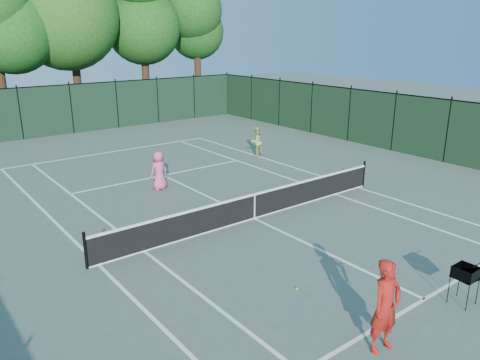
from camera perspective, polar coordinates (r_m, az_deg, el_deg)
ground at (r=16.01m, az=1.74°, el=-4.72°), size 90.00×90.00×0.00m
sideline_doubles_left at (r=13.52m, az=-16.84°, el=-9.88°), size 0.10×23.77×0.01m
sideline_doubles_right at (r=19.74m, az=14.16°, el=-0.89°), size 0.10×23.77×0.01m
sideline_singles_left at (r=13.98m, az=-11.57°, el=-8.51°), size 0.10×23.77×0.01m
sideline_singles_right at (r=18.73m, az=11.54°, el=-1.71°), size 0.10×23.77×0.01m
baseline_far at (r=25.87m, az=-15.20°, el=3.36°), size 10.97×0.10×0.01m
service_line_near at (r=12.28m, az=21.57°, el=-13.36°), size 8.23×0.10×0.01m
service_line_far at (r=21.06m, az=-9.35°, el=0.57°), size 8.23×0.10×0.01m
center_service_line at (r=16.00m, az=1.74°, el=-4.71°), size 0.10×12.80×0.01m
tennis_net at (r=15.83m, az=1.76°, el=-3.12°), size 11.69×0.09×1.06m
fence_far at (r=31.24m, az=-19.85°, el=8.10°), size 24.00×0.05×3.00m
fence_right at (r=24.71m, az=23.96°, el=5.38°), size 0.05×36.00×3.00m
tree_4 at (r=36.95m, az=-11.93°, el=20.40°), size 6.20×6.20×12.97m
tree_5 at (r=39.83m, az=-5.36°, el=19.82°), size 5.80×5.80×12.23m
coach at (r=9.82m, az=17.36°, el=-14.48°), size 0.99×0.63×1.95m
player_pink at (r=18.99m, az=-9.84°, el=1.15°), size 0.82×0.59×1.57m
player_green at (r=23.96m, az=2.00°, el=4.71°), size 0.75×0.59×1.50m
ball_hopper at (r=12.10m, az=25.82°, el=-10.15°), size 0.54×0.54×0.94m
loose_ball_midcourt at (r=11.89m, az=6.95°, el=-13.05°), size 0.07×0.07×0.07m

